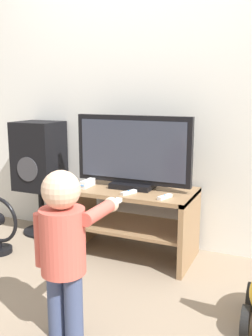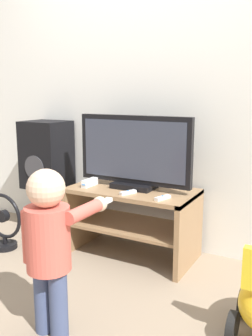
% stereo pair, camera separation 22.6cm
% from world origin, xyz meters
% --- Properties ---
extents(ground_plane, '(16.00, 16.00, 0.00)m').
position_xyz_m(ground_plane, '(0.00, 0.00, 0.00)').
color(ground_plane, gray).
extents(wall_back, '(10.00, 0.06, 2.60)m').
position_xyz_m(wall_back, '(0.00, 0.58, 1.30)').
color(wall_back, silver).
rests_on(wall_back, ground_plane).
extents(tv_stand, '(0.94, 0.50, 0.52)m').
position_xyz_m(tv_stand, '(0.00, 0.25, 0.34)').
color(tv_stand, '#93704C').
rests_on(tv_stand, ground_plane).
extents(television, '(0.89, 0.20, 0.54)m').
position_xyz_m(television, '(0.00, 0.27, 0.79)').
color(television, black).
rests_on(television, tv_stand).
extents(game_console, '(0.05, 0.17, 0.06)m').
position_xyz_m(game_console, '(-0.32, 0.16, 0.55)').
color(game_console, white).
rests_on(game_console, tv_stand).
extents(remote_primary, '(0.07, 0.13, 0.03)m').
position_xyz_m(remote_primary, '(0.31, 0.10, 0.53)').
color(remote_primary, white).
rests_on(remote_primary, tv_stand).
extents(remote_secondary, '(0.08, 0.13, 0.03)m').
position_xyz_m(remote_secondary, '(0.04, 0.10, 0.53)').
color(remote_secondary, white).
rests_on(remote_secondary, tv_stand).
extents(child, '(0.33, 0.49, 0.87)m').
position_xyz_m(child, '(0.09, -0.79, 0.51)').
color(child, '#3F4C72').
rests_on(child, ground_plane).
extents(speaker_tower, '(0.37, 0.34, 0.98)m').
position_xyz_m(speaker_tower, '(-0.91, 0.37, 0.66)').
color(speaker_tower, black).
rests_on(speaker_tower, ground_plane).
extents(floor_fan, '(0.37, 0.19, 0.45)m').
position_xyz_m(floor_fan, '(-0.95, -0.14, 0.21)').
color(floor_fan, black).
rests_on(floor_fan, ground_plane).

